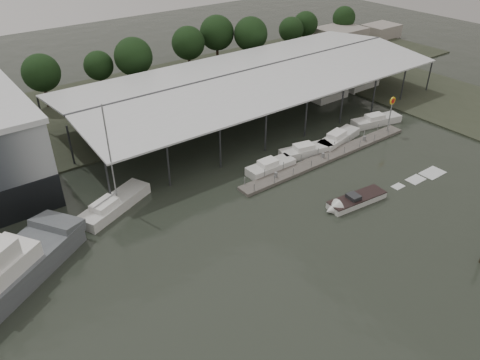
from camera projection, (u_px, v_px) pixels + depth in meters
ground at (296, 241)px, 46.29m from camera, size 200.00×200.00×0.00m
land_strip_far at (116, 107)px, 74.76m from camera, size 140.00×30.00×0.30m
land_strip_east at (457, 104)px, 76.10m from camera, size 20.00×60.00×0.30m
covered_boat_shed at (255, 73)px, 70.80m from camera, size 58.24×24.00×6.96m
floating_dock at (328, 157)px, 60.66m from camera, size 28.00×2.00×1.40m
shell_fuel_sign at (391, 108)px, 64.86m from camera, size 1.10×0.18×5.55m
distant_commercial_buildings at (353, 35)px, 105.93m from camera, size 22.00×8.00×4.00m
grey_trawler at (6, 272)px, 40.22m from camera, size 16.11×12.64×8.84m
white_sailboat at (114, 205)px, 50.58m from camera, size 9.26×6.03×12.26m
speedboat_underway at (352, 202)px, 51.53m from camera, size 18.84×4.02×2.00m
moored_cruiser_0 at (270, 167)px, 57.65m from camera, size 6.47×2.24×1.70m
moored_cruiser_1 at (306, 151)px, 61.23m from camera, size 7.48×3.63×1.70m
moored_cruiser_2 at (338, 138)px, 64.35m from camera, size 8.14×3.75×1.70m
moored_cruiser_3 at (376, 120)px, 69.35m from camera, size 8.05×3.81×1.70m
horizon_tree_line at (212, 40)px, 87.12m from camera, size 72.89×10.68×9.86m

